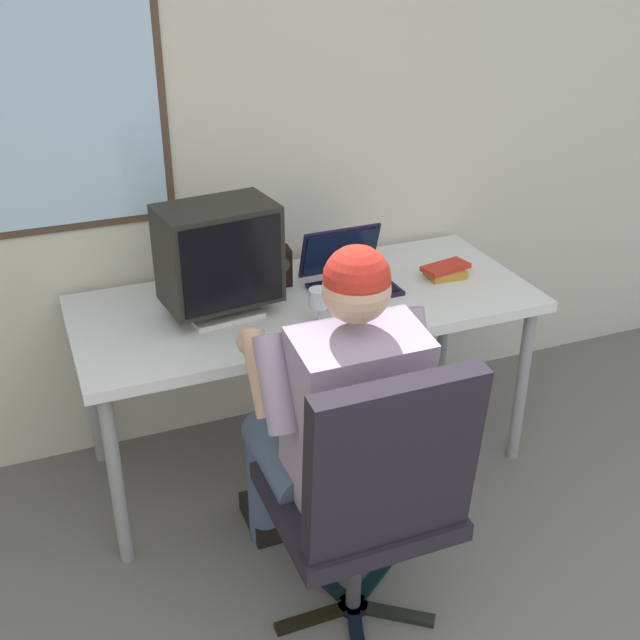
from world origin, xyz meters
TOP-DOWN VIEW (x-y plane):
  - wall_rear at (-0.03, 2.63)m, footprint 5.63×0.08m
  - desk at (0.12, 2.20)m, footprint 1.75×0.76m
  - office_chair at (-0.04, 1.26)m, footprint 0.53×0.55m
  - person_seated at (-0.04, 1.52)m, footprint 0.53×0.73m
  - crt_monitor at (-0.21, 2.19)m, footprint 0.43×0.31m
  - laptop at (0.32, 2.26)m, footprint 0.33×0.30m
  - wine_glass at (0.09, 1.99)m, footprint 0.08×0.08m
  - desk_speaker at (0.07, 2.36)m, footprint 0.09×0.10m
  - book_stack at (0.72, 2.18)m, footprint 0.21×0.13m

SIDE VIEW (x-z plane):
  - office_chair at x=-0.04m, z-range 0.07..1.10m
  - person_seated at x=-0.04m, z-range 0.04..1.32m
  - desk at x=0.12m, z-range 0.31..1.06m
  - book_stack at x=0.72m, z-range 0.75..0.79m
  - laptop at x=0.32m, z-range 0.69..0.91m
  - desk_speaker at x=0.07m, z-range 0.75..0.90m
  - wine_glass at x=0.09m, z-range 0.77..0.91m
  - crt_monitor at x=-0.21m, z-range 0.77..1.19m
  - wall_rear at x=-0.03m, z-range 0.01..2.73m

